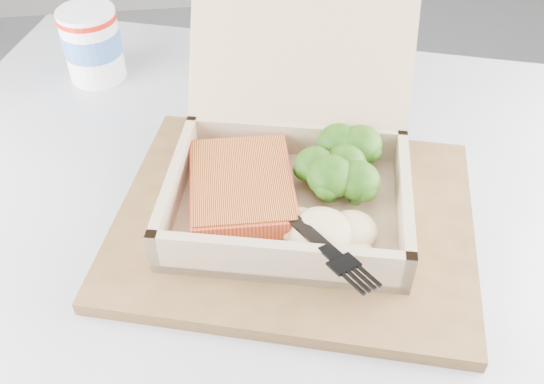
{
  "coord_description": "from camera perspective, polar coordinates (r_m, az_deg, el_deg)",
  "views": [
    {
      "loc": [
        0.23,
        -0.44,
        1.19
      ],
      "look_at": [
        0.29,
        -0.03,
        0.79
      ],
      "focal_mm": 40.0,
      "sensor_mm": 36.0,
      "label": 1
    }
  ],
  "objects": [
    {
      "name": "serving_tray",
      "position": [
        0.61,
        2.11,
        -2.63
      ],
      "size": [
        0.41,
        0.37,
        0.01
      ],
      "primitive_type": "cube",
      "rotation": [
        0.0,
        0.0,
        -0.28
      ],
      "color": "brown",
      "rests_on": "cafe_table"
    },
    {
      "name": "plastic_fork",
      "position": [
        0.55,
        1.49,
        -1.76
      ],
      "size": [
        0.08,
        0.16,
        0.02
      ],
      "rotation": [
        0.0,
        0.0,
        3.56
      ],
      "color": "black",
      "rests_on": "mashed_potatoes"
    },
    {
      "name": "broccoli_pile",
      "position": [
        0.61,
        6.89,
        2.32
      ],
      "size": [
        0.11,
        0.11,
        0.04
      ],
      "primitive_type": null,
      "color": "#386C18",
      "rests_on": "takeout_container"
    },
    {
      "name": "takeout_container",
      "position": [
        0.6,
        1.96,
        4.46
      ],
      "size": [
        0.29,
        0.32,
        0.19
      ],
      "rotation": [
        0.0,
        0.0,
        -0.23
      ],
      "color": "tan",
      "rests_on": "serving_tray"
    },
    {
      "name": "mashed_potatoes",
      "position": [
        0.55,
        4.66,
        -3.76
      ],
      "size": [
        0.09,
        0.08,
        0.03
      ],
      "primitive_type": "ellipsoid",
      "color": "beige",
      "rests_on": "takeout_container"
    },
    {
      "name": "cafe_table",
      "position": [
        0.74,
        -1.32,
        -16.36
      ],
      "size": [
        1.07,
        1.07,
        0.75
      ],
      "rotation": [
        0.0,
        0.0,
        -0.32
      ],
      "color": "black",
      "rests_on": "floor"
    },
    {
      "name": "salmon_fillet",
      "position": [
        0.59,
        -2.87,
        0.3
      ],
      "size": [
        0.1,
        0.13,
        0.03
      ],
      "primitive_type": "cube",
      "rotation": [
        0.0,
        0.0,
        -0.02
      ],
      "color": "#DC4C2B",
      "rests_on": "takeout_container"
    },
    {
      "name": "receipt",
      "position": [
        0.75,
        3.68,
        7.3
      ],
      "size": [
        0.11,
        0.14,
        0.0
      ],
      "primitive_type": "cube",
      "rotation": [
        0.0,
        0.0,
        -0.37
      ],
      "color": "silver",
      "rests_on": "cafe_table"
    },
    {
      "name": "paper_cup",
      "position": [
        0.83,
        -16.6,
        13.35
      ],
      "size": [
        0.07,
        0.07,
        0.09
      ],
      "color": "white",
      "rests_on": "cafe_table"
    }
  ]
}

